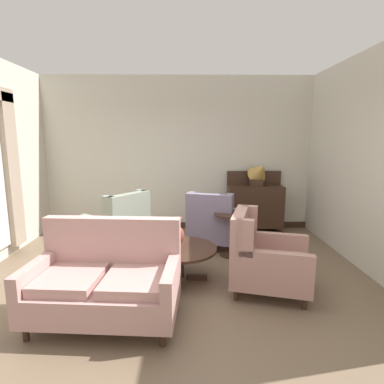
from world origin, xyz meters
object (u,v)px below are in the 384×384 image
coffee_table (180,253)px  armchair_beside_settee (264,258)px  side_table (231,230)px  gramophone (260,172)px  settee (106,281)px  armchair_foreground_right (119,228)px  sideboard (255,205)px  porcelain_vase (177,234)px  armchair_near_sideboard (212,223)px

coffee_table → armchair_beside_settee: size_ratio=0.89×
side_table → gramophone: 1.60m
settee → side_table: 2.34m
coffee_table → armchair_foreground_right: (-1.00, 0.96, 0.06)m
armchair_beside_settee → side_table: (-0.24, 1.17, 0.01)m
gramophone → sideboard: bearing=118.6°
coffee_table → sideboard: size_ratio=0.81×
settee → side_table: settee is taller
gramophone → porcelain_vase: bearing=-127.1°
gramophone → side_table: bearing=-120.2°
porcelain_vase → armchair_foreground_right: size_ratio=0.35×
armchair_foreground_right → side_table: (1.79, -0.09, -0.01)m
armchair_near_sideboard → armchair_beside_settee: bearing=124.8°
porcelain_vase → armchair_beside_settee: 1.14m
porcelain_vase → armchair_near_sideboard: 1.32m
armchair_foreground_right → sideboard: 2.73m
armchair_near_sideboard → side_table: bearing=143.1°
settee → side_table: bearing=53.1°
armchair_near_sideboard → gramophone: (0.98, 0.83, 0.78)m
side_table → coffee_table: bearing=-132.6°
gramophone → coffee_table: bearing=-125.8°
armchair_beside_settee → armchair_near_sideboard: bearing=33.9°
porcelain_vase → armchair_beside_settee: armchair_beside_settee is taller
armchair_beside_settee → gramophone: bearing=4.3°
settee → sideboard: size_ratio=1.28×
settee → gramophone: gramophone is taller
porcelain_vase → settee: 1.20m
coffee_table → armchair_foreground_right: 1.39m
armchair_beside_settee → sideboard: (0.41, 2.47, 0.12)m
porcelain_vase → armchair_foreground_right: 1.34m
coffee_table → armchair_near_sideboard: armchair_near_sideboard is taller
armchair_foreground_right → gramophone: bearing=151.4°
porcelain_vase → gramophone: bearing=52.9°
coffee_table → porcelain_vase: 0.24m
armchair_foreground_right → gramophone: (2.50, 1.11, 0.77)m
settee → armchair_foreground_right: (-0.26, 1.86, 0.02)m
armchair_beside_settee → gramophone: 2.55m
armchair_foreground_right → side_table: size_ratio=1.62×
armchair_beside_settee → side_table: armchair_beside_settee is taller
coffee_table → side_table: side_table is taller
porcelain_vase → gramophone: 2.61m
settee → armchair_beside_settee: 1.87m
settee → armchair_foreground_right: bearing=102.1°
porcelain_vase → sideboard: size_ratio=0.33×
armchair_foreground_right → armchair_beside_settee: bearing=95.5°
coffee_table → sideboard: bearing=56.3°
armchair_near_sideboard → armchair_beside_settee: (0.52, -1.55, -0.01)m
armchair_foreground_right → side_table: armchair_foreground_right is taller
gramophone → armchair_beside_settee: bearing=-101.0°
coffee_table → armchair_foreground_right: bearing=136.4°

